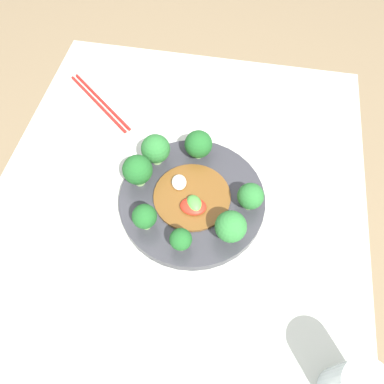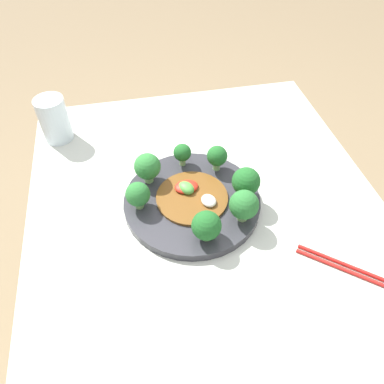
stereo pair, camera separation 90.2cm
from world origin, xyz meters
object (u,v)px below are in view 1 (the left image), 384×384
at_px(broccoli_southeast, 145,217).
at_px(broccoli_east, 181,240).
at_px(stirfry_center, 191,197).
at_px(broccoli_southwest, 156,149).
at_px(broccoli_northeast, 231,227).
at_px(broccoli_south, 138,170).
at_px(plate, 192,200).
at_px(broccoli_west, 198,144).
at_px(chopsticks, 100,102).
at_px(broccoli_north, 250,196).

bearing_deg(broccoli_southeast, broccoli_east, 67.05).
distance_m(broccoli_southeast, stirfry_center, 0.11).
xyz_separation_m(broccoli_southwest, broccoli_northeast, (0.15, 0.17, 0.00)).
relative_size(broccoli_south, broccoli_southwest, 1.04).
relative_size(plate, broccoli_east, 5.19).
bearing_deg(broccoli_southwest, broccoli_west, 110.65).
bearing_deg(stirfry_center, broccoli_west, -177.15).
bearing_deg(chopsticks, broccoli_north, 58.71).
bearing_deg(broccoli_southwest, broccoli_south, -20.79).
distance_m(plate, stirfry_center, 0.02).
distance_m(broccoli_north, broccoli_southeast, 0.20).
bearing_deg(broccoli_west, broccoli_north, 48.13).
distance_m(broccoli_north, broccoli_northeast, 0.08).
bearing_deg(broccoli_east, chopsticks, -141.79).
bearing_deg(chopsticks, plate, 49.26).
distance_m(broccoli_southeast, chopsticks, 0.37).
relative_size(broccoli_west, stirfry_center, 0.43).
bearing_deg(broccoli_north, plate, -89.99).
relative_size(broccoli_southeast, broccoli_west, 0.95).
distance_m(plate, broccoli_north, 0.12).
distance_m(broccoli_southwest, broccoli_east, 0.20).
height_order(broccoli_north, broccoli_east, broccoli_north).
distance_m(plate, broccoli_southwest, 0.13).
height_order(broccoli_southeast, broccoli_northeast, broccoli_northeast).
height_order(broccoli_southwest, broccoli_west, broccoli_southwest).
bearing_deg(broccoli_southwest, broccoli_southeast, 5.58).
relative_size(broccoli_southeast, broccoli_east, 1.11).
bearing_deg(broccoli_east, broccoli_southeast, -112.95).
height_order(broccoli_west, broccoli_northeast, broccoli_northeast).
distance_m(broccoli_west, stirfry_center, 0.11).
bearing_deg(broccoli_west, broccoli_southwest, -69.35).
bearing_deg(plate, broccoli_west, -176.89).
height_order(plate, broccoli_east, broccoli_east).
bearing_deg(broccoli_south, broccoli_southwest, 159.21).
bearing_deg(broccoli_south, broccoli_east, 41.32).
distance_m(broccoli_south, chopsticks, 0.27).
xyz_separation_m(broccoli_east, stirfry_center, (-0.11, 0.00, -0.03)).
xyz_separation_m(plate, broccoli_east, (0.11, -0.00, 0.04)).
xyz_separation_m(broccoli_southwest, broccoli_west, (-0.03, 0.08, -0.00)).
relative_size(broccoli_south, stirfry_center, 0.48).
bearing_deg(broccoli_west, plate, 3.11).
bearing_deg(broccoli_south, stirfry_center, 79.62).
xyz_separation_m(broccoli_north, chopsticks, (-0.23, -0.38, -0.05)).
xyz_separation_m(broccoli_north, stirfry_center, (0.00, -0.11, -0.03)).
height_order(broccoli_south, broccoli_northeast, broccoli_south).
distance_m(broccoli_north, chopsticks, 0.45).
distance_m(broccoli_south, stirfry_center, 0.12).
height_order(broccoli_south, broccoli_east, broccoli_south).
xyz_separation_m(broccoli_southeast, chopsticks, (-0.31, -0.20, -0.05)).
bearing_deg(broccoli_east, broccoli_northeast, 113.92).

